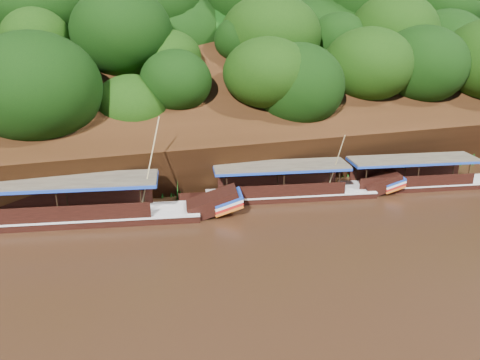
# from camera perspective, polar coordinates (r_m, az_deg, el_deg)

# --- Properties ---
(ground) EXTENTS (160.00, 160.00, 0.00)m
(ground) POSITION_cam_1_polar(r_m,az_deg,el_deg) (24.96, 8.16, -8.58)
(ground) COLOR black
(ground) RESTS_ON ground
(riverbank) EXTENTS (120.00, 30.06, 19.40)m
(riverbank) POSITION_cam_1_polar(r_m,az_deg,el_deg) (44.63, -4.52, 6.79)
(riverbank) COLOR black
(riverbank) RESTS_ON ground
(boat_0) EXTENTS (13.75, 4.14, 5.30)m
(boat_0) POSITION_cam_1_polar(r_m,az_deg,el_deg) (36.02, 22.07, -0.03)
(boat_0) COLOR black
(boat_0) RESTS_ON ground
(boat_1) EXTENTS (13.63, 4.29, 4.95)m
(boat_1) POSITION_cam_1_polar(r_m,az_deg,el_deg) (31.84, 7.41, -1.14)
(boat_1) COLOR black
(boat_1) RESTS_ON ground
(boat_2) EXTENTS (16.99, 5.23, 6.59)m
(boat_2) POSITION_cam_1_polar(r_m,az_deg,el_deg) (29.27, -17.35, -3.65)
(boat_2) COLOR black
(boat_2) RESTS_ON ground
(reeds) EXTENTS (49.29, 2.75, 1.85)m
(reeds) POSITION_cam_1_polar(r_m,az_deg,el_deg) (31.81, -4.75, -0.49)
(reeds) COLOR #195715
(reeds) RESTS_ON ground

